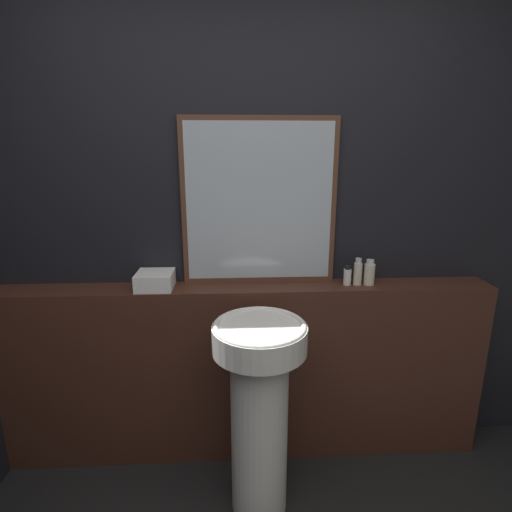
# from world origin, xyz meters

# --- Properties ---
(wall_back) EXTENTS (8.00, 0.06, 2.50)m
(wall_back) POSITION_xyz_m (0.00, 1.71, 1.25)
(wall_back) COLOR black
(wall_back) RESTS_ON ground_plane
(vanity_counter) EXTENTS (2.50, 0.19, 0.96)m
(vanity_counter) POSITION_xyz_m (0.00, 1.58, 0.48)
(vanity_counter) COLOR #422319
(vanity_counter) RESTS_ON ground_plane
(pedestal_sink) EXTENTS (0.40, 0.40, 0.93)m
(pedestal_sink) POSITION_xyz_m (0.04, 1.21, 0.54)
(pedestal_sink) COLOR silver
(pedestal_sink) RESTS_ON ground_plane
(mirror) EXTENTS (0.77, 0.03, 0.82)m
(mirror) POSITION_xyz_m (0.07, 1.66, 1.37)
(mirror) COLOR #563323
(mirror) RESTS_ON vanity_counter
(towel_stack) EXTENTS (0.18, 0.17, 0.08)m
(towel_stack) POSITION_xyz_m (-0.45, 1.58, 1.00)
(towel_stack) COLOR white
(towel_stack) RESTS_ON vanity_counter
(shampoo_bottle) EXTENTS (0.04, 0.04, 0.10)m
(shampoo_bottle) POSITION_xyz_m (0.51, 1.58, 1.01)
(shampoo_bottle) COLOR white
(shampoo_bottle) RESTS_ON vanity_counter
(conditioner_bottle) EXTENTS (0.04, 0.04, 0.14)m
(conditioner_bottle) POSITION_xyz_m (0.57, 1.58, 1.03)
(conditioner_bottle) COLOR beige
(conditioner_bottle) RESTS_ON vanity_counter
(lotion_bottle) EXTENTS (0.05, 0.05, 0.13)m
(lotion_bottle) POSITION_xyz_m (0.63, 1.58, 1.02)
(lotion_bottle) COLOR beige
(lotion_bottle) RESTS_ON vanity_counter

